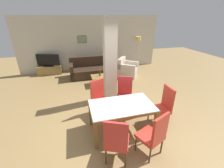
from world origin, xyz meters
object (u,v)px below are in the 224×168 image
dining_chair_head_right (163,105)px  tv_screen (48,60)px  dining_chair_near_left (117,140)px  armchair (127,70)px  dining_chair_near_right (154,134)px  bottle (100,73)px  dining_chair_far_right (124,93)px  floor_lamp (138,42)px  sofa (93,70)px  dining_table (122,111)px  tv_stand (50,70)px  dining_chair_far_left (100,97)px  coffee_table (99,80)px

dining_chair_head_right → tv_screen: 5.81m
dining_chair_near_left → armchair: dining_chair_near_left is taller
dining_chair_near_right → tv_screen: bearing=91.1°
bottle → dining_chair_far_right: bearing=-79.9°
floor_lamp → tv_screen: bearing=179.0°
dining_chair_near_left → sofa: size_ratio=0.50×
dining_chair_head_right → bottle: (-1.13, 2.92, -0.07)m
dining_table → dining_chair_near_right: (0.38, -0.89, -0.03)m
dining_table → tv_stand: bearing=114.5°
armchair → dining_table: bearing=13.2°
sofa → dining_chair_far_left: bearing=85.6°
dining_chair_far_left → floor_lamp: floor_lamp is taller
tv_screen → floor_lamp: (4.62, -0.08, 0.70)m
dining_chair_far_right → dining_chair_far_left: size_ratio=1.00×
dining_table → dining_chair_far_left: bearing=114.5°
sofa → tv_stand: bearing=-21.3°
dining_chair_far_right → dining_chair_near_right: 1.76m
dining_chair_near_left → floor_lamp: (2.83, 5.53, 0.84)m
dining_chair_far_right → coffee_table: (-0.40, 2.00, -0.36)m
dining_table → bottle: bearing=89.7°
dining_table → tv_screen: size_ratio=1.42×
dining_chair_far_right → sofa: 3.15m
dining_chair_near_left → tv_screen: 5.89m
coffee_table → floor_lamp: (2.47, 1.81, 1.20)m
floor_lamp → dining_chair_near_left: bearing=-117.1°
sofa → floor_lamp: size_ratio=1.25×
dining_chair_near_left → dining_chair_far_right: bearing=90.5°
bottle → tv_stand: bottle is taller
dining_table → coffee_table: bearing=90.4°
armchair → floor_lamp: (0.97, 1.10, 1.11)m
sofa → bottle: size_ratio=7.54×
dining_chair_head_right → coffee_table: 3.13m
dining_chair_far_left → coffee_table: 2.10m
sofa → coffee_table: (0.12, -1.10, -0.10)m
dining_chair_near_left → armchair: size_ratio=0.92×
dining_chair_head_right → floor_lamp: bearing=-15.5°
dining_chair_head_right → dining_chair_near_right: 1.17m
dining_chair_near_right → dining_chair_far_left: same height
dining_chair_near_left → dining_chair_near_right: bearing=21.0°
dining_chair_head_right → dining_chair_near_left: 1.74m
dining_chair_near_right → sofa: size_ratio=0.50×
armchair → bottle: (-1.46, -0.67, 0.20)m
dining_chair_head_right → coffee_table: bearing=22.1°
dining_table → coffee_table: dining_table is taller
bottle → coffee_table: bearing=-134.8°
dining_chair_near_left → bottle: 3.78m
armchair → tv_screen: 3.86m
dining_table → floor_lamp: (2.45, 4.69, 0.81)m
dining_chair_far_left → tv_stand: 4.33m
dining_chair_near_left → dining_chair_head_right: bearing=53.3°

